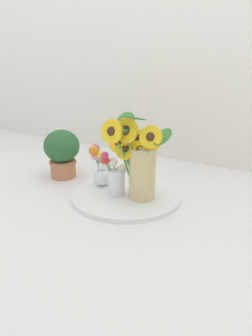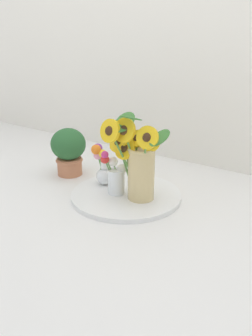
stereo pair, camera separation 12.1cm
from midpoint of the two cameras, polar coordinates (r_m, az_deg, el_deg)
The scene contains 7 objects.
ground_plane at distance 1.23m, azimuth -2.68°, elevation -5.67°, with size 6.00×6.00×0.00m, color silver.
wall_back at distance 1.61m, azimuth 8.83°, elevation 25.92°, with size 3.60×0.06×1.40m.
serving_tray at distance 1.25m, azimuth -2.77°, elevation -4.72°, with size 0.42×0.42×0.02m.
mason_jar_sunflowers at distance 1.15m, azimuth -0.78°, elevation 1.13°, with size 0.24×0.15×0.32m.
vase_small_center at distance 1.22m, azimuth -4.69°, elevation -1.51°, with size 0.08×0.07×0.17m.
vase_bulb_right at distance 1.30m, azimuth -7.23°, elevation 0.00°, with size 0.09×0.07×0.17m.
potted_plant at distance 1.44m, azimuth -13.45°, elevation 2.78°, with size 0.15×0.15×0.21m.
Camera 1 is at (0.55, -0.96, 0.54)m, focal length 35.00 mm.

